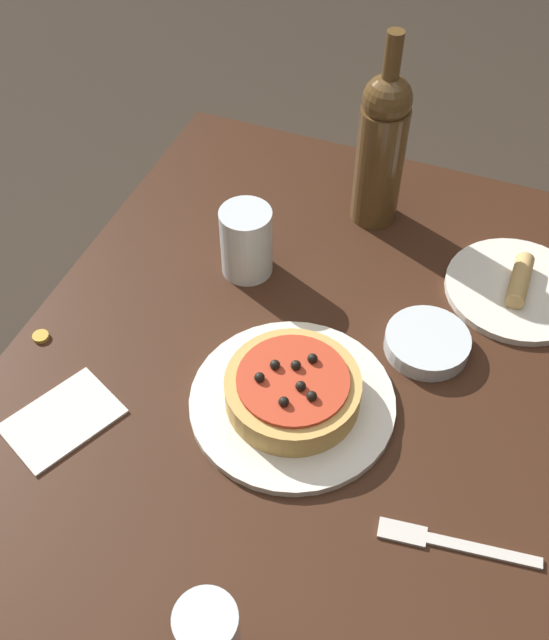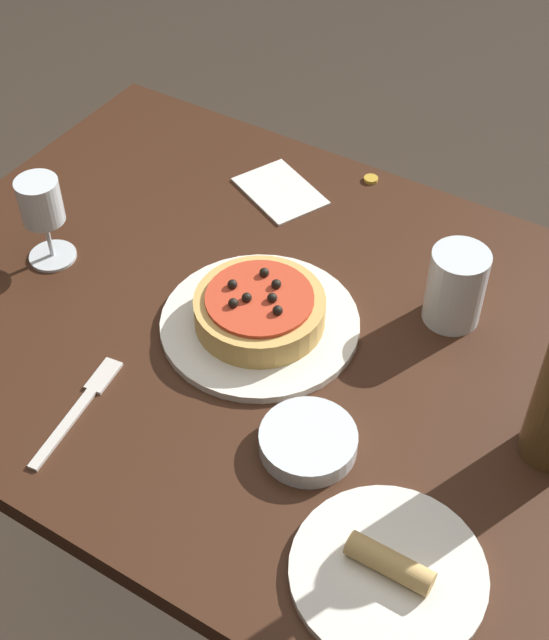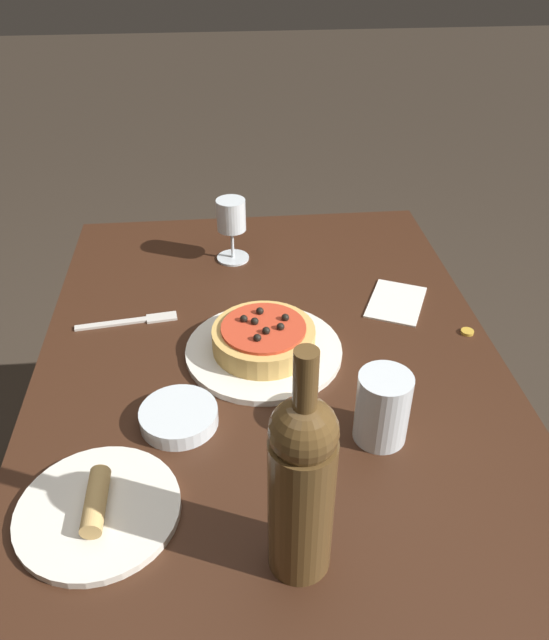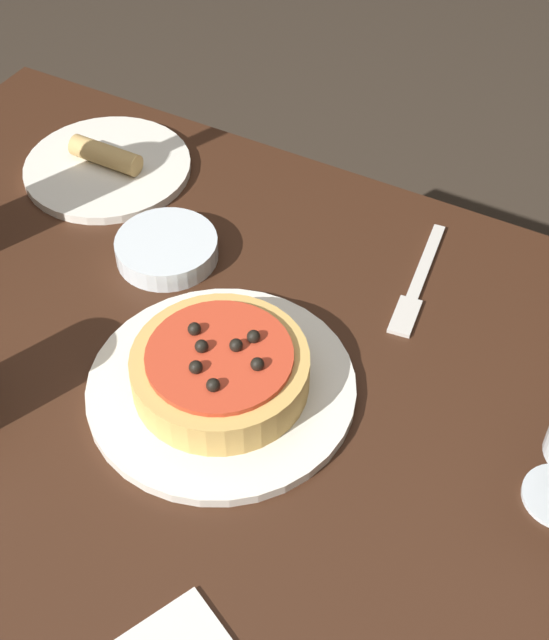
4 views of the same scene
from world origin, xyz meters
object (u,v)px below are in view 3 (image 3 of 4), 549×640
(dinner_plate, at_px, (264,351))
(wine_glass, at_px, (231,219))
(bottle_cap, at_px, (467,332))
(side_bowl, at_px, (179,417))
(dining_table, at_px, (270,403))
(side_plate, at_px, (98,509))
(water_cup, at_px, (382,408))
(pizza, at_px, (264,338))
(fork, at_px, (134,321))
(wine_bottle, at_px, (304,484))

(dinner_plate, distance_m, wine_glass, 0.36)
(bottle_cap, bearing_deg, side_bowl, -70.66)
(dining_table, height_order, bottle_cap, bottle_cap)
(side_plate, xyz_separation_m, bottle_cap, (-0.35, 0.64, -0.01))
(side_bowl, height_order, side_plate, side_plate)
(dining_table, height_order, water_cup, water_cup)
(water_cup, bearing_deg, side_plate, -75.58)
(dinner_plate, relative_size, pizza, 1.53)
(wine_glass, bearing_deg, fork, -41.53)
(wine_bottle, bearing_deg, water_cup, 143.71)
(side_plate, bearing_deg, water_cup, 104.42)
(wine_bottle, xyz_separation_m, fork, (-0.54, -0.26, -0.14))
(dining_table, xyz_separation_m, wine_glass, (-0.37, -0.05, 0.20))
(pizza, relative_size, wine_bottle, 0.55)
(pizza, height_order, wine_bottle, wine_bottle)
(dining_table, distance_m, bottle_cap, 0.39)
(dinner_plate, distance_m, bottle_cap, 0.39)
(dining_table, relative_size, side_bowl, 9.36)
(dining_table, relative_size, pizza, 6.27)
(dinner_plate, relative_size, wine_bottle, 0.85)
(dinner_plate, bearing_deg, water_cup, 35.87)
(side_plate, bearing_deg, dining_table, 139.76)
(dinner_plate, bearing_deg, wine_bottle, 1.76)
(dinner_plate, xyz_separation_m, wine_glass, (-0.35, -0.04, 0.09))
(wine_glass, height_order, water_cup, wine_glass)
(dinner_plate, bearing_deg, dining_table, 27.71)
(dinner_plate, bearing_deg, fork, -116.49)
(water_cup, bearing_deg, wine_glass, -160.58)
(wine_glass, bearing_deg, dinner_plate, 6.74)
(pizza, relative_size, side_bowl, 1.49)
(fork, height_order, bottle_cap, bottle_cap)
(pizza, relative_size, side_plate, 0.83)
(dining_table, bearing_deg, pizza, -152.37)
(dinner_plate, bearing_deg, bottle_cap, 93.54)
(fork, bearing_deg, side_plate, -98.50)
(dining_table, relative_size, side_plate, 5.20)
(side_plate, distance_m, bottle_cap, 0.73)
(bottle_cap, bearing_deg, pizza, -86.46)
(wine_glass, bearing_deg, dining_table, 7.90)
(water_cup, bearing_deg, side_bowl, -100.58)
(water_cup, bearing_deg, pizza, -144.14)
(bottle_cap, bearing_deg, wine_bottle, -40.11)
(dinner_plate, relative_size, water_cup, 2.41)
(wine_bottle, relative_size, bottle_cap, 13.87)
(water_cup, xyz_separation_m, side_bowl, (-0.06, -0.31, -0.05))
(water_cup, bearing_deg, bottle_cap, 137.06)
(bottle_cap, bearing_deg, wine_glass, -127.16)
(dining_table, height_order, side_plate, side_plate)
(dinner_plate, xyz_separation_m, side_bowl, (0.16, -0.15, 0.01))
(dinner_plate, distance_m, wine_bottle, 0.44)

